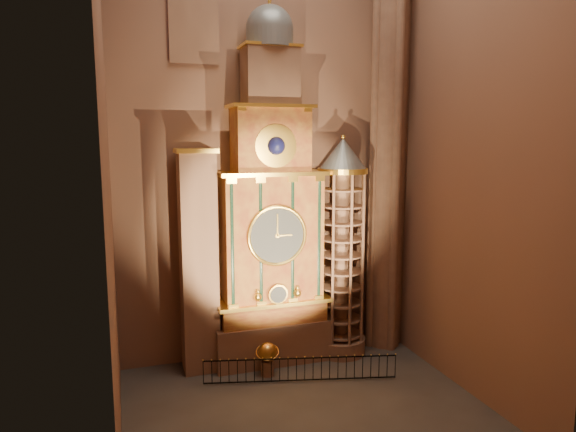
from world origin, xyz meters
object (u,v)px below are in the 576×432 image
object	(u,v)px
stair_turret	(341,249)
celestial_globe	(267,356)
iron_railing	(301,370)
astronomical_clock	(271,224)
portrait_tower	(199,261)

from	to	relation	value
stair_turret	celestial_globe	xyz separation A→B (m)	(-4.16, -1.31, -4.34)
iron_railing	astronomical_clock	bearing A→B (deg)	101.41
astronomical_clock	iron_railing	bearing A→B (deg)	-78.59
astronomical_clock	iron_railing	size ratio (longest dim) A/B	2.03
stair_turret	celestial_globe	bearing A→B (deg)	-162.47
portrait_tower	stair_turret	distance (m)	6.91
astronomical_clock	iron_railing	world-z (taller)	astronomical_clock
astronomical_clock	celestial_globe	bearing A→B (deg)	-112.62
astronomical_clock	iron_railing	xyz separation A→B (m)	(0.54, -2.68, -6.09)
stair_turret	celestial_globe	size ratio (longest dim) A/B	7.01
astronomical_clock	portrait_tower	distance (m)	3.73
celestial_globe	iron_railing	xyz separation A→B (m)	(1.20, -1.11, -0.34)
astronomical_clock	celestial_globe	size ratio (longest dim) A/B	10.84
celestial_globe	iron_railing	distance (m)	1.67
astronomical_clock	celestial_globe	xyz separation A→B (m)	(-0.66, -1.58, -5.75)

